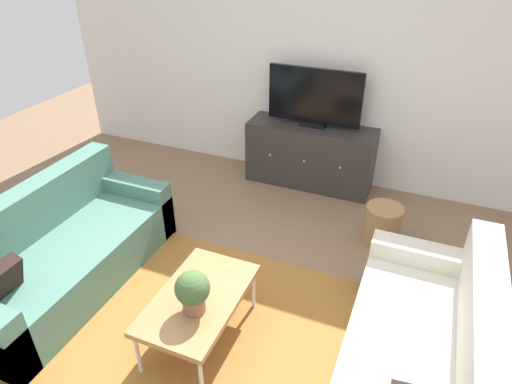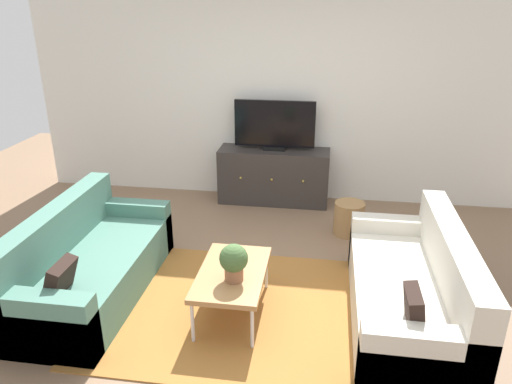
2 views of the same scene
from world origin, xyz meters
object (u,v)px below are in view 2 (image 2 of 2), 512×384
object	(u,v)px
flat_screen_tv	(275,125)
wicker_basket	(349,218)
tv_console	(274,176)
couch_left_side	(85,267)
potted_plant	(234,261)
couch_right_side	(416,294)
coffee_table	(232,275)

from	to	relation	value
flat_screen_tv	wicker_basket	distance (m)	1.51
flat_screen_tv	tv_console	bearing A→B (deg)	-90.00
couch_left_side	potted_plant	size ratio (longest dim) A/B	6.05
wicker_basket	couch_left_side	bearing A→B (deg)	-146.65
couch_right_side	potted_plant	distance (m)	1.52
wicker_basket	couch_right_side	bearing A→B (deg)	-72.49
potted_plant	wicker_basket	bearing A→B (deg)	61.50
couch_left_side	tv_console	distance (m)	2.77
couch_left_side	flat_screen_tv	size ratio (longest dim) A/B	1.86
tv_console	wicker_basket	bearing A→B (deg)	-40.30
couch_right_side	wicker_basket	size ratio (longest dim) A/B	4.98
couch_left_side	potted_plant	world-z (taller)	couch_left_side
coffee_table	flat_screen_tv	size ratio (longest dim) A/B	0.90
tv_console	flat_screen_tv	world-z (taller)	flat_screen_tv
couch_right_side	coffee_table	distance (m)	1.51
potted_plant	couch_left_side	bearing A→B (deg)	170.87
couch_right_side	tv_console	world-z (taller)	couch_right_side
potted_plant	coffee_table	bearing A→B (deg)	108.28
couch_left_side	flat_screen_tv	distance (m)	2.89
coffee_table	wicker_basket	bearing A→B (deg)	58.76
potted_plant	flat_screen_tv	bearing A→B (deg)	89.58
couch_left_side	couch_right_side	world-z (taller)	same
couch_right_side	tv_console	distance (m)	2.78
coffee_table	flat_screen_tv	xyz separation A→B (m)	(0.06, 2.50, 0.64)
flat_screen_tv	couch_left_side	bearing A→B (deg)	-120.78
potted_plant	flat_screen_tv	world-z (taller)	flat_screen_tv
couch_left_side	tv_console	size ratio (longest dim) A/B	1.34
coffee_table	couch_right_side	bearing A→B (deg)	3.95
couch_left_side	wicker_basket	world-z (taller)	couch_left_side
tv_console	couch_right_side	bearing A→B (deg)	-58.63
couch_left_side	coffee_table	xyz separation A→B (m)	(1.37, -0.10, 0.11)
wicker_basket	flat_screen_tv	bearing A→B (deg)	139.01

